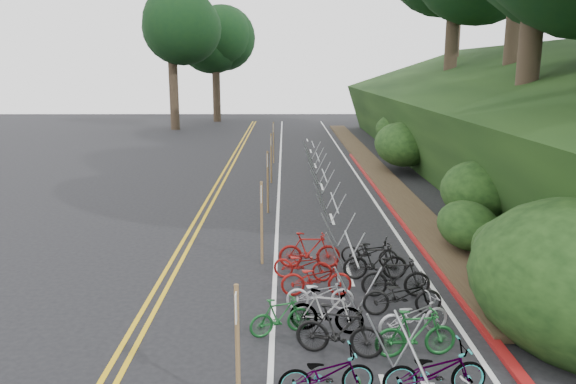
{
  "coord_description": "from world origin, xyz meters",
  "views": [
    {
      "loc": [
        1.27,
        -10.84,
        5.71
      ],
      "look_at": [
        1.4,
        8.98,
        1.3
      ],
      "focal_mm": 35.0,
      "sensor_mm": 36.0,
      "label": 1
    }
  ],
  "objects": [
    {
      "name": "road_markings",
      "position": [
        0.63,
        10.1,
        0.0
      ],
      "size": [
        7.47,
        80.0,
        0.01
      ],
      "color": "gold",
      "rests_on": "ground"
    },
    {
      "name": "bike_rack_front",
      "position": [
        3.39,
        -2.49,
        0.87
      ],
      "size": [
        1.14,
        3.23,
        1.18
      ],
      "color": "#909399",
      "rests_on": "ground"
    },
    {
      "name": "bike_front",
      "position": [
        1.17,
        0.47,
        0.43
      ],
      "size": [
        0.91,
        1.47,
        0.85
      ],
      "primitive_type": "imported",
      "rotation": [
        0.0,
        0.0,
        1.96
      ],
      "color": "#144C1E",
      "rests_on": "ground"
    },
    {
      "name": "ground",
      "position": [
        0.0,
        0.0,
        0.0
      ],
      "size": [
        120.0,
        120.0,
        0.0
      ],
      "primitive_type": "plane",
      "color": "black",
      "rests_on": "ground"
    },
    {
      "name": "red_curb",
      "position": [
        5.7,
        12.0,
        0.05
      ],
      "size": [
        0.25,
        28.0,
        0.1
      ],
      "primitive_type": "cube",
      "color": "maroon",
      "rests_on": "ground"
    },
    {
      "name": "bike_valet",
      "position": [
        3.02,
        0.96,
        0.49
      ],
      "size": [
        3.33,
        9.63,
        1.08
      ],
      "color": "#144C1E",
      "rests_on": "ground"
    },
    {
      "name": "bike_racks_rest",
      "position": [
        3.0,
        13.0,
        0.85
      ],
      "size": [
        1.14,
        23.0,
        1.17
      ],
      "color": "#909399",
      "rests_on": "ground"
    },
    {
      "name": "signpost_near",
      "position": [
        0.5,
        -2.43,
        1.34
      ],
      "size": [
        0.08,
        0.4,
        2.33
      ],
      "color": "brown",
      "rests_on": "ground"
    },
    {
      "name": "embankment",
      "position": [
        12.96,
        19.04,
        2.57
      ],
      "size": [
        14.3,
        48.14,
        9.11
      ],
      "color": "black",
      "rests_on": "ground"
    },
    {
      "name": "signposts_rest",
      "position": [
        0.6,
        14.0,
        1.43
      ],
      "size": [
        0.08,
        18.4,
        2.5
      ],
      "color": "brown",
      "rests_on": "ground"
    }
  ]
}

